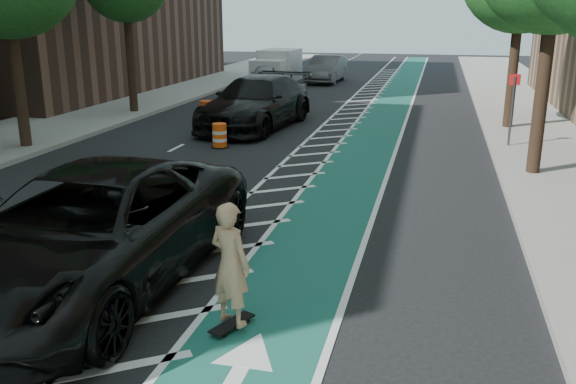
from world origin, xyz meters
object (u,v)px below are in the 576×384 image
(suv_near, at_px, (91,230))
(barrel_a, at_px, (98,190))
(skateboarder, at_px, (230,264))
(suv_far, at_px, (256,102))

(suv_near, xyz_separation_m, barrel_a, (-2.08, 3.66, -0.49))
(skateboarder, xyz_separation_m, suv_near, (-2.68, 0.85, -0.03))
(suv_far, xyz_separation_m, barrel_a, (-0.53, -10.91, -0.50))
(suv_far, bearing_deg, barrel_a, -85.89)
(suv_near, relative_size, suv_far, 1.03)
(suv_far, bearing_deg, skateboarder, -67.76)
(suv_far, relative_size, barrel_a, 6.63)
(suv_near, distance_m, barrel_a, 4.24)
(skateboarder, height_order, barrel_a, skateboarder)
(suv_far, bearing_deg, suv_near, -77.02)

